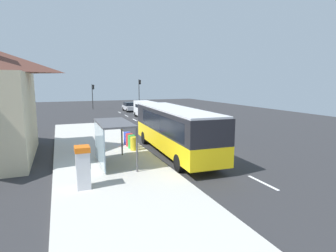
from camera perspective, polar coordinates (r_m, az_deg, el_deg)
The scene contains 21 objects.
ground_plane at distance 32.32m, azimuth -4.96°, elevation 0.07°, with size 56.00×92.00×0.04m, color #2D2D30.
sidewalk_platform at distance 19.44m, azimuth -13.10°, elevation -5.78°, with size 6.20×30.00×0.18m, color beige.
lane_stripe_seg_0 at distance 14.93m, azimuth 18.79°, elevation -10.89°, with size 0.16×2.20×0.01m, color silver.
lane_stripe_seg_1 at distance 18.83m, azimuth 8.93°, elevation -6.40°, with size 0.16×2.20×0.01m, color silver.
lane_stripe_seg_2 at distance 23.15m, azimuth 2.68°, elevation -3.40°, with size 0.16×2.20×0.01m, color silver.
lane_stripe_seg_3 at distance 27.70m, azimuth -1.53°, elevation -1.34°, with size 0.16×2.20×0.01m, color silver.
lane_stripe_seg_4 at distance 32.38m, azimuth -4.53°, elevation 0.14°, with size 0.16×2.20×0.01m, color silver.
lane_stripe_seg_5 at distance 37.15m, azimuth -6.77°, elevation 1.24°, with size 0.16×2.20×0.01m, color silver.
lane_stripe_seg_6 at distance 41.97m, azimuth -8.50°, elevation 2.09°, with size 0.16×2.20×0.01m, color silver.
lane_stripe_seg_7 at distance 46.83m, azimuth -9.88°, elevation 2.76°, with size 0.16×2.20×0.01m, color silver.
bus at distance 19.15m, azimuth 1.26°, elevation -0.40°, with size 2.89×11.09×3.21m.
white_van at distance 39.03m, azimuth -4.62°, elevation 3.62°, with size 2.08×5.22×2.30m.
sedan_near at distance 48.49m, azimuth -7.84°, elevation 3.95°, with size 1.88×4.42×1.52m.
ticket_machine at distance 13.30m, azimuth -16.96°, elevation -7.98°, with size 0.66×0.76×1.94m.
recycling_bin_yellow at distance 19.92m, azimuth -6.96°, elevation -3.58°, with size 0.52×0.52×0.95m, color yellow.
recycling_bin_green at distance 20.58m, azimuth -7.45°, elevation -3.18°, with size 0.52×0.52×0.95m, color green.
recycling_bin_red at distance 21.25m, azimuth -7.91°, elevation -2.81°, with size 0.52×0.52×0.95m, color red.
recycling_bin_blue at distance 21.91m, azimuth -8.34°, elevation -2.46°, with size 0.52×0.52×0.95m, color blue.
traffic_light_near_side at distance 53.99m, azimuth -5.85°, elevation 7.47°, with size 0.49×0.28×5.45m.
traffic_light_far_side at distance 53.16m, azimuth -15.09°, elevation 6.60°, with size 0.49×0.28×4.55m.
bus_shelter at distance 16.45m, azimuth -12.04°, elevation -1.25°, with size 1.80×4.00×2.50m.
Camera 1 is at (-8.98, -16.64, 4.96)m, focal length 29.87 mm.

